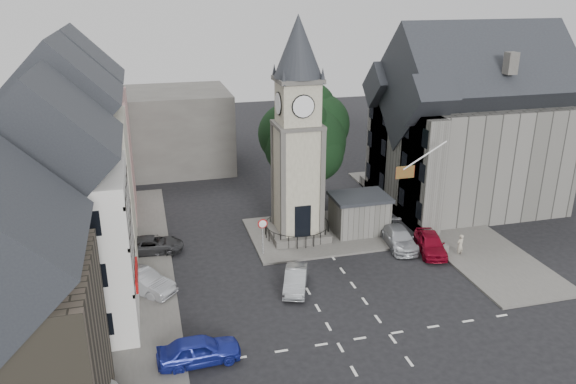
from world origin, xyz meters
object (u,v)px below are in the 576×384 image
object	(u,v)px
stone_shelter	(359,214)
car_west_blue	(199,350)
pedestrian	(460,245)
car_east_red	(430,243)
clock_tower	(298,133)

from	to	relation	value
stone_shelter	car_west_blue	distance (m)	18.74
stone_shelter	pedestrian	world-z (taller)	stone_shelter
car_east_red	pedestrian	bearing A→B (deg)	-15.72
stone_shelter	car_west_blue	bearing A→B (deg)	-136.80
clock_tower	stone_shelter	bearing A→B (deg)	-5.84
pedestrian	clock_tower	bearing A→B (deg)	-45.54
clock_tower	pedestrian	world-z (taller)	clock_tower
pedestrian	car_east_red	bearing A→B (deg)	-44.96
clock_tower	car_east_red	world-z (taller)	clock_tower
stone_shelter	car_east_red	xyz separation A→B (m)	(3.70, -4.50, -0.82)
clock_tower	car_west_blue	size ratio (longest dim) A/B	3.85
car_west_blue	pedestrian	world-z (taller)	pedestrian
clock_tower	pedestrian	xyz separation A→B (m)	(10.25, -5.99, -7.30)
car_east_red	stone_shelter	bearing A→B (deg)	143.43
clock_tower	car_west_blue	distance (m)	17.61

